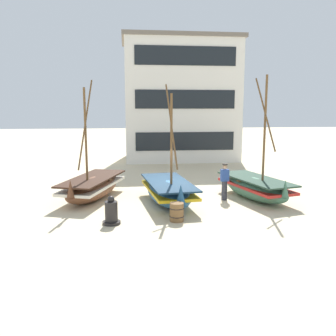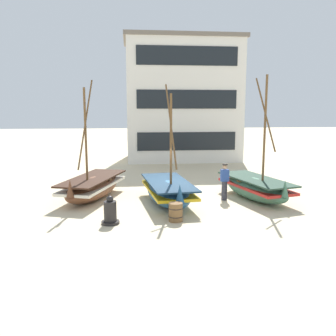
# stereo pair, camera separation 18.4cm
# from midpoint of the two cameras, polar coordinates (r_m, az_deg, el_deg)

# --- Properties ---
(ground_plane) EXTENTS (120.00, 120.00, 0.00)m
(ground_plane) POSITION_cam_midpoint_polar(r_m,az_deg,el_deg) (16.23, 0.08, -5.46)
(ground_plane) COLOR beige
(fishing_boat_near_left) EXTENTS (2.21, 4.54, 5.19)m
(fishing_boat_near_left) POSITION_cam_midpoint_polar(r_m,az_deg,el_deg) (15.96, -0.25, -3.66)
(fishing_boat_near_left) COLOR #23517A
(fishing_boat_near_left) RESTS_ON ground
(fishing_boat_centre_large) EXTENTS (2.62, 4.60, 5.58)m
(fishing_boat_centre_large) POSITION_cam_midpoint_polar(r_m,az_deg,el_deg) (17.17, 13.29, -2.96)
(fishing_boat_centre_large) COLOR #427056
(fishing_boat_centre_large) RESTS_ON ground
(fishing_boat_far_right) EXTENTS (2.99, 4.83, 5.42)m
(fishing_boat_far_right) POSITION_cam_midpoint_polar(r_m,az_deg,el_deg) (17.14, -12.08, -2.92)
(fishing_boat_far_right) COLOR brown
(fishing_boat_far_right) RESTS_ON ground
(fisherman_by_hull) EXTENTS (0.37, 0.26, 1.68)m
(fisherman_by_hull) POSITION_cam_midpoint_polar(r_m,az_deg,el_deg) (16.69, 8.58, -2.21)
(fisherman_by_hull) COLOR #33333D
(fisherman_by_hull) RESTS_ON ground
(capstan_winch) EXTENTS (0.66, 0.66, 1.05)m
(capstan_winch) POSITION_cam_midpoint_polar(r_m,az_deg,el_deg) (13.40, -9.31, -6.96)
(capstan_winch) COLOR black
(capstan_winch) RESTS_ON ground
(wooden_barrel) EXTENTS (0.56, 0.56, 0.70)m
(wooden_barrel) POSITION_cam_midpoint_polar(r_m,az_deg,el_deg) (13.55, 0.99, -6.95)
(wooden_barrel) COLOR brown
(wooden_barrel) RESTS_ON ground
(harbor_building_main) EXTENTS (9.19, 5.41, 9.59)m
(harbor_building_main) POSITION_cam_midpoint_polar(r_m,az_deg,el_deg) (29.72, 1.77, 10.66)
(harbor_building_main) COLOR white
(harbor_building_main) RESTS_ON ground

